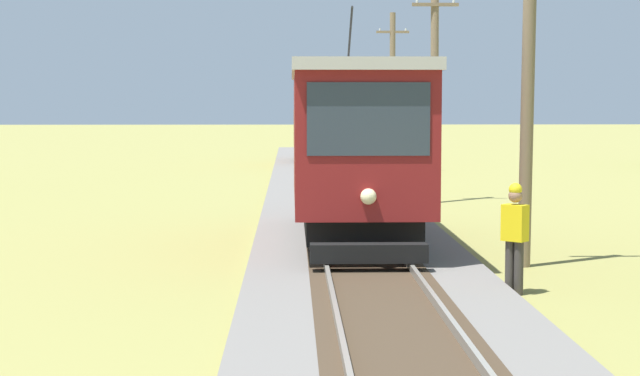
{
  "coord_description": "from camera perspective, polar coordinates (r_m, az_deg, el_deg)",
  "views": [
    {
      "loc": [
        -1.31,
        -4.44,
        3.07
      ],
      "look_at": [
        -0.72,
        16.73,
        1.28
      ],
      "focal_mm": 57.69,
      "sensor_mm": 36.0,
      "label": 1
    }
  ],
  "objects": [
    {
      "name": "utility_pole_mid",
      "position": [
        31.26,
        6.37,
        5.56
      ],
      "size": [
        1.4,
        0.54,
        6.77
      ],
      "color": "#7A664C",
      "rests_on": "ground"
    },
    {
      "name": "utility_pole_near_tram",
      "position": [
        19.2,
        11.47,
        6.54
      ],
      "size": [
        1.4,
        0.45,
        7.16
      ],
      "color": "#7A664C",
      "rests_on": "ground"
    },
    {
      "name": "utility_pole_far",
      "position": [
        44.15,
        4.04,
        5.4
      ],
      "size": [
        1.4,
        0.33,
        6.82
      ],
      "color": "#7A664C",
      "rests_on": "ground"
    },
    {
      "name": "gravel_pile",
      "position": [
        48.31,
        4.97,
        1.81
      ],
      "size": [
        2.49,
        2.49,
        1.07
      ],
      "primitive_type": "cone",
      "color": "gray",
      "rests_on": "ground"
    },
    {
      "name": "track_worker",
      "position": [
        16.58,
        10.75,
        -2.48
      ],
      "size": [
        0.44,
        0.43,
        1.78
      ],
      "rotation": [
        0.0,
        0.0,
        -2.31
      ],
      "color": "#38332D",
      "rests_on": "ground"
    },
    {
      "name": "red_tram",
      "position": [
        21.49,
        1.91,
        2.5
      ],
      "size": [
        2.6,
        8.54,
        4.79
      ],
      "color": "maroon",
      "rests_on": "rail_right"
    },
    {
      "name": "freight_car",
      "position": [
        49.59,
        -0.08,
        3.1
      ],
      "size": [
        2.4,
        5.2,
        2.31
      ],
      "color": "#93471E",
      "rests_on": "rail_right"
    }
  ]
}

